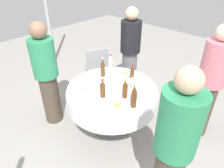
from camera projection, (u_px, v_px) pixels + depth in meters
ground_plane at (112, 128)px, 3.19m from camera, size 10.00×10.00×0.00m
dining_table at (112, 97)px, 2.87m from camera, size 1.25×1.25×0.74m
bottle_brown_near at (134, 97)px, 2.37m from camera, size 0.07×0.07×0.31m
bottle_clear_front at (110, 65)px, 3.04m from camera, size 0.07×0.07×0.32m
bottle_clear_east at (119, 80)px, 2.74m from camera, size 0.06×0.06×0.25m
bottle_brown_rear at (132, 74)px, 2.86m from camera, size 0.06×0.06×0.27m
bottle_brown_south at (125, 89)px, 2.54m from camera, size 0.07×0.07×0.26m
bottle_brown_outer at (103, 89)px, 2.55m from camera, size 0.07×0.07×0.25m
bottle_brown_west at (103, 68)px, 2.99m from camera, size 0.06×0.06×0.30m
wine_glass_rear at (82, 86)px, 2.64m from camera, size 0.06×0.06×0.15m
wine_glass_south at (120, 73)px, 2.90m from camera, size 0.07×0.07×0.16m
wine_glass_outer at (132, 82)px, 2.74m from camera, size 0.07×0.07×0.14m
wine_glass_west at (101, 81)px, 2.76m from camera, size 0.07×0.07×0.13m
plate_mid at (140, 97)px, 2.60m from camera, size 0.24×0.24×0.02m
plate_right at (126, 74)px, 3.10m from camera, size 0.21×0.21×0.04m
plate_left at (117, 107)px, 2.42m from camera, size 0.24×0.24×0.04m
spoon_front at (94, 80)px, 2.95m from camera, size 0.09×0.17×0.00m
person_near at (210, 83)px, 2.69m from camera, size 0.34×0.34×1.62m
person_front at (130, 52)px, 3.56m from camera, size 0.34×0.34×1.60m
person_east at (46, 74)px, 2.93m from camera, size 0.34×0.34×1.58m
person_rear at (173, 150)px, 1.73m from camera, size 0.34×0.34×1.66m
chair_outer at (97, 65)px, 3.85m from camera, size 0.55×0.55×0.87m
tent_pole_secondary at (46, 5)px, 4.50m from camera, size 0.07×0.07×2.69m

